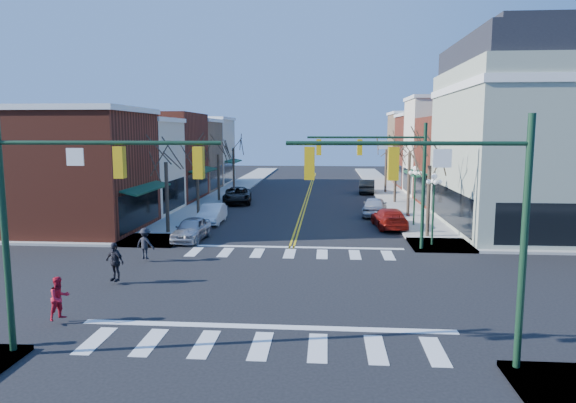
% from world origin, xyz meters
% --- Properties ---
extents(ground, '(160.00, 160.00, 0.00)m').
position_xyz_m(ground, '(0.00, 0.00, 0.00)').
color(ground, black).
rests_on(ground, ground).
extents(sidewalk_left, '(3.50, 70.00, 0.15)m').
position_xyz_m(sidewalk_left, '(-8.75, 20.00, 0.07)').
color(sidewalk_left, '#9E9B93').
rests_on(sidewalk_left, ground).
extents(sidewalk_right, '(3.50, 70.00, 0.15)m').
position_xyz_m(sidewalk_right, '(8.75, 20.00, 0.07)').
color(sidewalk_right, '#9E9B93').
rests_on(sidewalk_right, ground).
extents(bldg_left_brick_a, '(10.00, 8.50, 8.00)m').
position_xyz_m(bldg_left_brick_a, '(-15.50, 11.75, 4.00)').
color(bldg_left_brick_a, maroon).
rests_on(bldg_left_brick_a, ground).
extents(bldg_left_stucco_a, '(10.00, 7.00, 7.50)m').
position_xyz_m(bldg_left_stucco_a, '(-15.50, 19.50, 3.75)').
color(bldg_left_stucco_a, beige).
rests_on(bldg_left_stucco_a, ground).
extents(bldg_left_brick_b, '(10.00, 9.00, 8.50)m').
position_xyz_m(bldg_left_brick_b, '(-15.50, 27.50, 4.25)').
color(bldg_left_brick_b, maroon).
rests_on(bldg_left_brick_b, ground).
extents(bldg_left_tan, '(10.00, 7.50, 7.80)m').
position_xyz_m(bldg_left_tan, '(-15.50, 35.75, 3.90)').
color(bldg_left_tan, '#987654').
rests_on(bldg_left_tan, ground).
extents(bldg_left_stucco_b, '(10.00, 8.00, 8.20)m').
position_xyz_m(bldg_left_stucco_b, '(-15.50, 43.50, 4.10)').
color(bldg_left_stucco_b, beige).
rests_on(bldg_left_stucco_b, ground).
extents(bldg_right_brick_a, '(10.00, 8.50, 8.00)m').
position_xyz_m(bldg_right_brick_a, '(15.50, 25.75, 4.00)').
color(bldg_right_brick_a, maroon).
rests_on(bldg_right_brick_a, ground).
extents(bldg_right_stucco, '(10.00, 7.00, 10.00)m').
position_xyz_m(bldg_right_stucco, '(15.50, 33.50, 5.00)').
color(bldg_right_stucco, beige).
rests_on(bldg_right_stucco, ground).
extents(bldg_right_brick_b, '(10.00, 8.00, 8.50)m').
position_xyz_m(bldg_right_brick_b, '(15.50, 41.00, 4.25)').
color(bldg_right_brick_b, maroon).
rests_on(bldg_right_brick_b, ground).
extents(bldg_right_tan, '(10.00, 8.00, 9.00)m').
position_xyz_m(bldg_right_tan, '(15.50, 49.00, 4.50)').
color(bldg_right_tan, '#987654').
rests_on(bldg_right_tan, ground).
extents(victorian_corner, '(12.25, 14.25, 13.30)m').
position_xyz_m(victorian_corner, '(16.50, 14.50, 6.66)').
color(victorian_corner, '#959F89').
rests_on(victorian_corner, ground).
extents(traffic_mast_near_left, '(6.60, 0.28, 7.20)m').
position_xyz_m(traffic_mast_near_left, '(-5.55, -7.40, 4.71)').
color(traffic_mast_near_left, '#14331E').
rests_on(traffic_mast_near_left, ground).
extents(traffic_mast_near_right, '(6.60, 0.28, 7.20)m').
position_xyz_m(traffic_mast_near_right, '(5.55, -7.40, 4.71)').
color(traffic_mast_near_right, '#14331E').
rests_on(traffic_mast_near_right, ground).
extents(traffic_mast_far_right, '(6.60, 0.28, 7.20)m').
position_xyz_m(traffic_mast_far_right, '(5.55, 7.40, 4.71)').
color(traffic_mast_far_right, '#14331E').
rests_on(traffic_mast_far_right, ground).
extents(lamppost_corner, '(0.36, 0.36, 4.33)m').
position_xyz_m(lamppost_corner, '(8.20, 8.50, 2.96)').
color(lamppost_corner, '#14331E').
rests_on(lamppost_corner, ground).
extents(lamppost_midblock, '(0.36, 0.36, 4.33)m').
position_xyz_m(lamppost_midblock, '(8.20, 15.00, 2.96)').
color(lamppost_midblock, '#14331E').
rests_on(lamppost_midblock, ground).
extents(tree_left_a, '(0.24, 0.24, 4.76)m').
position_xyz_m(tree_left_a, '(-8.40, 11.00, 2.38)').
color(tree_left_a, '#382B21').
rests_on(tree_left_a, ground).
extents(tree_left_b, '(0.24, 0.24, 5.04)m').
position_xyz_m(tree_left_b, '(-8.40, 19.00, 2.52)').
color(tree_left_b, '#382B21').
rests_on(tree_left_b, ground).
extents(tree_left_c, '(0.24, 0.24, 4.55)m').
position_xyz_m(tree_left_c, '(-8.40, 27.00, 2.27)').
color(tree_left_c, '#382B21').
rests_on(tree_left_c, ground).
extents(tree_left_d, '(0.24, 0.24, 4.90)m').
position_xyz_m(tree_left_d, '(-8.40, 35.00, 2.45)').
color(tree_left_d, '#382B21').
rests_on(tree_left_d, ground).
extents(tree_right_a, '(0.24, 0.24, 4.62)m').
position_xyz_m(tree_right_a, '(8.40, 11.00, 2.31)').
color(tree_right_a, '#382B21').
rests_on(tree_right_a, ground).
extents(tree_right_b, '(0.24, 0.24, 5.18)m').
position_xyz_m(tree_right_b, '(8.40, 19.00, 2.59)').
color(tree_right_b, '#382B21').
rests_on(tree_right_b, ground).
extents(tree_right_c, '(0.24, 0.24, 4.83)m').
position_xyz_m(tree_right_c, '(8.40, 27.00, 2.42)').
color(tree_right_c, '#382B21').
rests_on(tree_right_c, ground).
extents(tree_right_d, '(0.24, 0.24, 4.97)m').
position_xyz_m(tree_right_d, '(8.40, 35.00, 2.48)').
color(tree_right_d, '#382B21').
rests_on(tree_right_d, ground).
extents(car_left_near, '(1.90, 4.26, 1.42)m').
position_xyz_m(car_left_near, '(-6.34, 9.24, 0.71)').
color(car_left_near, '#ACABB0').
rests_on(car_left_near, ground).
extents(car_left_mid, '(1.58, 4.34, 1.42)m').
position_xyz_m(car_left_mid, '(-6.40, 15.26, 0.71)').
color(car_left_mid, white).
rests_on(car_left_mid, ground).
extents(car_left_far, '(3.19, 5.75, 1.52)m').
position_xyz_m(car_left_far, '(-6.40, 25.92, 0.76)').
color(car_left_far, black).
rests_on(car_left_far, ground).
extents(car_right_near, '(2.37, 5.02, 1.42)m').
position_xyz_m(car_right_near, '(6.40, 14.33, 0.71)').
color(car_right_near, maroon).
rests_on(car_right_near, ground).
extents(car_right_mid, '(2.46, 4.80, 1.56)m').
position_xyz_m(car_right_mid, '(5.85, 19.46, 0.78)').
color(car_right_mid, '#BCBBC1').
rests_on(car_right_mid, ground).
extents(car_right_far, '(2.01, 4.76, 1.53)m').
position_xyz_m(car_right_far, '(6.40, 34.85, 0.76)').
color(car_right_far, black).
rests_on(car_right_far, ground).
extents(pedestrian_red_b, '(0.88, 0.94, 1.54)m').
position_xyz_m(pedestrian_red_b, '(-7.30, -4.81, 0.92)').
color(pedestrian_red_b, red).
rests_on(pedestrian_red_b, sidewalk_left).
extents(pedestrian_dark_a, '(1.10, 0.81, 1.73)m').
position_xyz_m(pedestrian_dark_a, '(-7.30, -0.08, 1.02)').
color(pedestrian_dark_a, black).
rests_on(pedestrian_dark_a, sidewalk_left).
extents(pedestrian_dark_b, '(1.18, 0.89, 1.62)m').
position_xyz_m(pedestrian_dark_b, '(-7.35, 3.88, 0.96)').
color(pedestrian_dark_b, black).
rests_on(pedestrian_dark_b, sidewalk_left).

